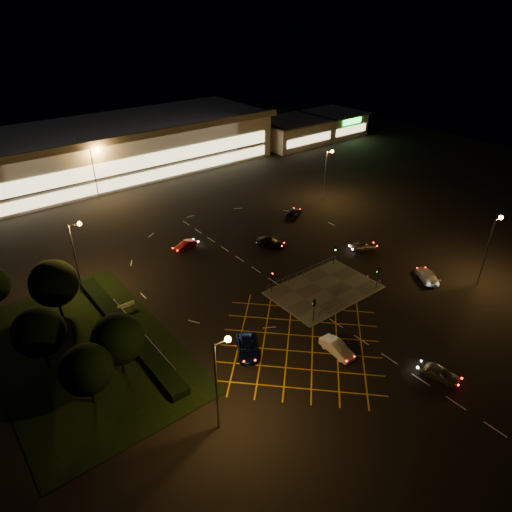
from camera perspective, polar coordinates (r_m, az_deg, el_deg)
ground at (r=62.84m, az=5.93°, el=-4.12°), size 180.00×180.00×0.00m
pedestrian_island at (r=62.87m, az=8.52°, el=-4.22°), size 14.00×9.00×0.12m
grass_verge at (r=55.97m, az=-20.54°, el=-10.99°), size 18.00×30.00×0.08m
hedge at (r=56.72m, az=-15.88°, el=-8.87°), size 2.00×26.00×1.00m
supermarket at (r=109.64m, az=-17.23°, el=12.80°), size 72.00×26.50×10.50m
retail_unit_a at (r=127.13m, az=4.44°, el=15.22°), size 18.80×14.80×6.35m
retail_unit_b at (r=138.10m, az=9.59°, el=16.08°), size 14.80×14.80×6.35m
streetlight_sw at (r=40.73m, az=-4.54°, el=-14.31°), size 1.78×0.56×10.03m
streetlight_se at (r=68.05m, az=27.31°, el=1.65°), size 1.78×0.56×10.03m
streetlight_nw at (r=63.22m, az=-21.50°, el=0.93°), size 1.78×0.56×10.03m
streetlight_ne at (r=88.44m, az=8.88°, el=10.72°), size 1.78×0.56×10.03m
streetlight_far_left at (r=93.63m, az=-19.42°, el=10.46°), size 1.78×0.56×10.03m
streetlight_far_right at (r=113.63m, az=-0.17°, el=15.30°), size 1.78×0.56×10.03m
signal_sw at (r=55.70m, az=7.28°, el=-6.20°), size 0.28×0.30×3.15m
signal_se at (r=63.56m, az=15.03°, el=-2.12°), size 0.28×0.30×3.15m
signal_nw at (r=60.50m, az=1.99°, el=-2.74°), size 0.28×0.30×3.15m
signal_ne at (r=67.81m, az=9.81°, el=0.64°), size 0.28×0.30×3.15m
tree_a at (r=46.88m, az=-20.42°, el=-13.16°), size 5.04×5.04×6.86m
tree_b at (r=52.70m, az=-25.50°, el=-8.61°), size 5.40×5.40×7.35m
tree_c at (r=59.72m, az=-23.95°, el=-3.15°), size 5.76×5.76×7.84m
tree_e at (r=48.94m, az=-16.89°, el=-9.89°), size 5.40×5.40×7.35m
car_near_silver at (r=52.63m, az=21.95°, el=-13.37°), size 2.64×4.39×1.40m
car_queue_white at (r=52.60m, az=10.07°, el=-11.24°), size 1.75×4.48×1.46m
car_left_blue at (r=51.89m, az=-1.09°, el=-11.42°), size 4.46×5.39×1.37m
car_far_dkgrey at (r=72.77m, az=1.83°, el=1.72°), size 4.18×5.06×1.38m
car_right_silver at (r=73.67m, az=13.24°, el=1.26°), size 4.39×3.19×1.39m
car_circ_red at (r=72.93m, az=-8.79°, el=1.36°), size 3.88×1.87×1.23m
car_east_grey at (r=83.29m, az=4.72°, el=5.37°), size 4.99×4.07×1.26m
car_approach_white at (r=68.49m, az=20.61°, el=-2.27°), size 4.34×5.18×1.42m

